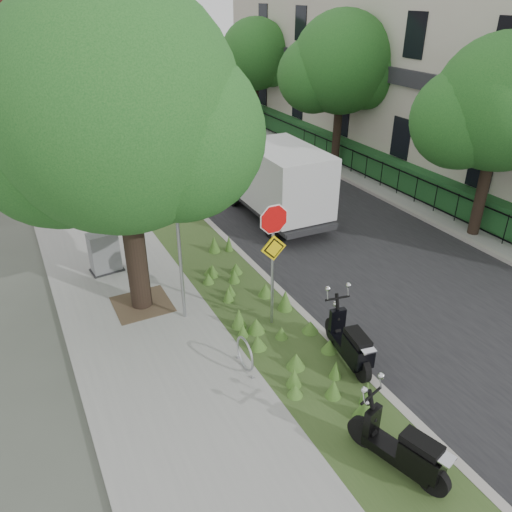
{
  "coord_description": "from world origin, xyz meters",
  "views": [
    {
      "loc": [
        -6.26,
        -8.1,
        7.29
      ],
      "look_at": [
        -1.19,
        1.86,
        1.3
      ],
      "focal_mm": 35.0,
      "sensor_mm": 36.0,
      "label": 1
    }
  ],
  "objects_px": {
    "scooter_near": "(408,455)",
    "box_truck": "(277,179)",
    "scooter_far": "(352,348)",
    "sign_assembly": "(273,242)",
    "utility_cabinet": "(104,253)"
  },
  "relations": [
    {
      "from": "scooter_near",
      "to": "scooter_far",
      "type": "relative_size",
      "value": 0.96
    },
    {
      "from": "sign_assembly",
      "to": "utility_cabinet",
      "type": "bearing_deg",
      "value": 124.45
    },
    {
      "from": "scooter_near",
      "to": "box_truck",
      "type": "distance_m",
      "value": 11.05
    },
    {
      "from": "box_truck",
      "to": "scooter_near",
      "type": "bearing_deg",
      "value": -107.77
    },
    {
      "from": "scooter_near",
      "to": "box_truck",
      "type": "xyz_separation_m",
      "value": [
        3.36,
        10.48,
        0.93
      ]
    },
    {
      "from": "sign_assembly",
      "to": "scooter_far",
      "type": "distance_m",
      "value": 2.87
    },
    {
      "from": "sign_assembly",
      "to": "scooter_near",
      "type": "xyz_separation_m",
      "value": [
        -0.07,
        -4.79,
        -1.76
      ]
    },
    {
      "from": "sign_assembly",
      "to": "box_truck",
      "type": "relative_size",
      "value": 0.63
    },
    {
      "from": "scooter_far",
      "to": "scooter_near",
      "type": "bearing_deg",
      "value": -107.5
    },
    {
      "from": "scooter_near",
      "to": "scooter_far",
      "type": "xyz_separation_m",
      "value": [
        0.83,
        2.65,
        0.01
      ]
    },
    {
      "from": "sign_assembly",
      "to": "scooter_near",
      "type": "height_order",
      "value": "sign_assembly"
    },
    {
      "from": "scooter_near",
      "to": "scooter_far",
      "type": "height_order",
      "value": "scooter_far"
    },
    {
      "from": "box_truck",
      "to": "utility_cabinet",
      "type": "relative_size",
      "value": 4.31
    },
    {
      "from": "sign_assembly",
      "to": "utility_cabinet",
      "type": "height_order",
      "value": "sign_assembly"
    },
    {
      "from": "scooter_far",
      "to": "utility_cabinet",
      "type": "relative_size",
      "value": 1.65
    }
  ]
}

